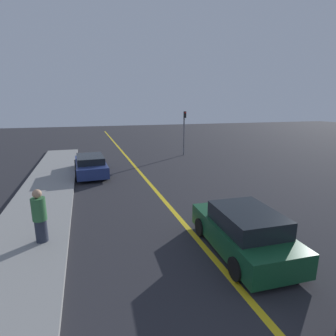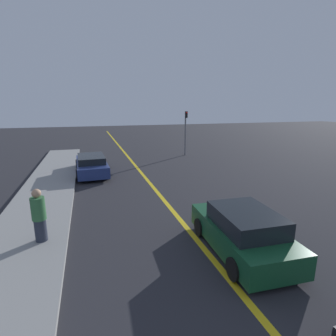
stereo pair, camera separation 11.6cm
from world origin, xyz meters
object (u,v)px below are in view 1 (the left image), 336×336
object	(u,v)px
pedestrian_mid_group	(40,216)
traffic_light	(184,128)
car_ahead_center	(244,231)
car_far_distant	(91,165)

from	to	relation	value
pedestrian_mid_group	traffic_light	world-z (taller)	traffic_light
car_ahead_center	traffic_light	distance (m)	15.95
car_far_distant	pedestrian_mid_group	bearing A→B (deg)	-103.44
car_far_distant	pedestrian_mid_group	size ratio (longest dim) A/B	2.77
pedestrian_mid_group	traffic_light	size ratio (longest dim) A/B	0.45
car_far_distant	traffic_light	xyz separation A→B (m)	(8.13, 4.42, 1.74)
car_far_distant	traffic_light	size ratio (longest dim) A/B	1.24
car_far_distant	pedestrian_mid_group	distance (m)	8.90
car_ahead_center	pedestrian_mid_group	size ratio (longest dim) A/B	2.33
car_ahead_center	car_far_distant	xyz separation A→B (m)	(-4.14, 10.93, -0.02)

